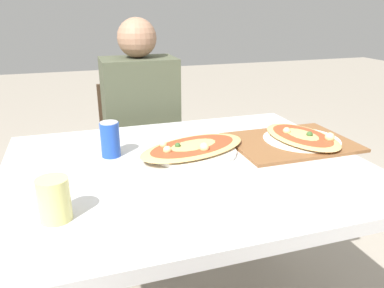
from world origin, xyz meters
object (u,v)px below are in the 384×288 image
(dining_table, at_px, (188,184))
(chair_far_seated, at_px, (139,153))
(soda_can, at_px, (110,139))
(drink_glass, at_px, (54,199))
(pizza_second, at_px, (302,138))
(person_seated, at_px, (141,123))
(pizza_main, at_px, (193,149))

(dining_table, height_order, chair_far_seated, chair_far_seated)
(dining_table, xyz_separation_m, soda_can, (-0.23, 0.15, 0.14))
(drink_glass, height_order, pizza_second, drink_glass)
(person_seated, bearing_deg, soda_can, 69.12)
(dining_table, relative_size, person_seated, 0.97)
(chair_far_seated, bearing_deg, pizza_second, 124.78)
(dining_table, distance_m, soda_can, 0.31)
(dining_table, xyz_separation_m, chair_far_seated, (-0.03, 0.80, -0.19))
(dining_table, xyz_separation_m, drink_glass, (-0.41, -0.23, 0.13))
(person_seated, distance_m, soda_can, 0.59)
(person_seated, height_order, drink_glass, person_seated)
(pizza_second, bearing_deg, person_seated, 129.31)
(pizza_second, bearing_deg, drink_glass, -161.77)
(person_seated, height_order, pizza_second, person_seated)
(drink_glass, relative_size, pizza_second, 0.29)
(chair_far_seated, bearing_deg, soda_can, 72.47)
(person_seated, xyz_separation_m, soda_can, (-0.21, -0.54, 0.12))
(drink_glass, bearing_deg, pizza_main, 34.35)
(dining_table, relative_size, soda_can, 9.50)
(person_seated, distance_m, pizza_second, 0.81)
(person_seated, xyz_separation_m, drink_glass, (-0.38, -0.92, 0.11))
(soda_can, bearing_deg, drink_glass, -114.97)
(pizza_main, height_order, drink_glass, drink_glass)
(person_seated, relative_size, pizza_main, 2.64)
(chair_far_seated, xyz_separation_m, drink_glass, (-0.38, -1.03, 0.32))
(person_seated, distance_m, drink_glass, 1.00)
(chair_far_seated, height_order, pizza_second, chair_far_seated)
(dining_table, bearing_deg, person_seated, 92.29)
(person_seated, bearing_deg, pizza_second, 129.31)
(chair_far_seated, height_order, drink_glass, drink_glass)
(pizza_main, xyz_separation_m, drink_glass, (-0.46, -0.31, 0.04))
(chair_far_seated, height_order, pizza_main, chair_far_seated)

